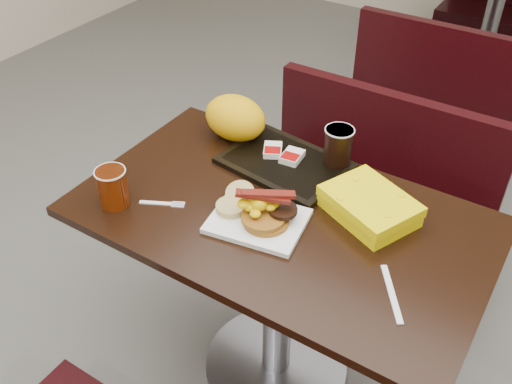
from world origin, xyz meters
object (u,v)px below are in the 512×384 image
Objects in this scene: table_near at (278,299)px; clamshell at (369,206)px; bench_near_n at (364,192)px; table_far at (488,33)px; fork at (156,203)px; tray at (285,163)px; hashbrown_sleeve_left at (273,150)px; hashbrown_sleeve_right at (292,156)px; pancake_stack at (266,219)px; coffee_cup_near at (113,188)px; bench_far_s at (454,79)px; platter at (258,221)px; coffee_cup_far at (338,146)px; paper_bag at (235,118)px; knife at (392,293)px.

clamshell is (0.22, 0.13, 0.41)m from table_near.
clamshell is at bearing -69.23° from bench_near_n.
table_far is 2.81m from fork.
tray is 0.06m from hashbrown_sleeve_left.
hashbrown_sleeve_left is at bearing -109.86° from bench_near_n.
hashbrown_sleeve_right reaches higher than table_far.
pancake_stack reaches higher than bench_near_n.
tray is at bearing 53.06° from coffee_cup_near.
clamshell is at bearing 42.08° from pancake_stack.
bench_far_s is at bearing 90.00° from table_near.
bench_near_n is 7.36× the size of fork.
pancake_stack reaches higher than platter.
table_near is 0.53m from fork.
hashbrown_sleeve_right is (0.34, 0.46, -0.03)m from coffee_cup_near.
coffee_cup_far is (0.03, -1.60, 0.47)m from bench_far_s.
table_near is 4.55× the size of platter.
paper_bag is (-0.24, 0.04, 0.05)m from hashbrown_sleeve_right.
paper_bag reaches higher than platter.
hashbrown_sleeve_left reaches higher than fork.
table_near is at bearing -125.32° from clamshell.
hashbrown_sleeve_right is at bearing -92.34° from table_far.
pancake_stack is at bearing -9.73° from platter.
pancake_stack is at bearing -89.34° from hashbrown_sleeve_left.
coffee_cup_near reaches higher than clamshell.
platter reaches higher than knife.
bench_near_n is 0.83× the size of table_far.
hashbrown_sleeve_left is (0.17, 0.39, 0.03)m from fork.
tray is (-0.50, 0.33, 0.01)m from knife.
table_far is 6.23× the size of knife.
hashbrown_sleeve_right is (-0.09, 0.31, -0.00)m from pancake_stack.
clamshell is at bearing -14.04° from paper_bag.
hashbrown_sleeve_right is at bearing -174.54° from clamshell.
coffee_cup_far is 0.55× the size of paper_bag.
bench_far_s is 4.53× the size of paper_bag.
pancake_stack is at bearing -90.55° from bench_near_n.
hashbrown_sleeve_left is 0.18m from paper_bag.
fork is 1.13× the size of coffee_cup_far.
table_near is 6.23× the size of knife.
platter is 0.43m from coffee_cup_near.
table_near and table_far have the same top height.
tray is at bearing -148.43° from coffee_cup_far.
clamshell is (0.25, 0.20, 0.03)m from platter.
tray is at bearing 31.94° from fork.
table_near is 1.00× the size of table_far.
pancake_stack is 0.48m from paper_bag.
table_near is at bearing -90.00° from bench_far_s.
knife is 0.60m from tray.
coffee_cup_far is at bearing 4.63° from paper_bag.
pancake_stack is (-0.01, -0.77, 0.42)m from bench_near_n.
paper_bag is (-0.31, 0.34, 0.07)m from platter.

